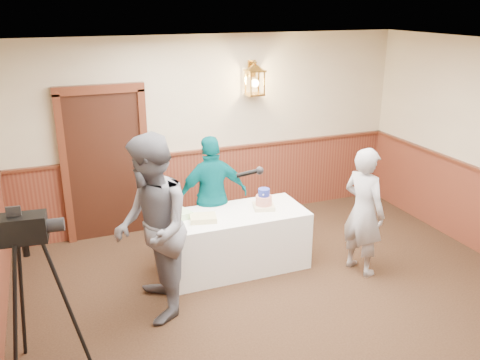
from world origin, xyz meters
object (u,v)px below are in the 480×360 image
object	(u,v)px
sheet_cake_yellow	(203,218)
interviewer	(152,229)
display_table	(234,240)
tv_camera_rig	(35,307)
baker	(364,211)
assistant_p	(213,197)
tiered_cake	(264,201)
sheet_cake_green	(175,215)

from	to	relation	value
sheet_cake_yellow	interviewer	size ratio (longest dim) A/B	0.15
interviewer	display_table	bearing A→B (deg)	124.31
interviewer	tv_camera_rig	world-z (taller)	interviewer
interviewer	baker	xyz separation A→B (m)	(2.60, -0.02, -0.20)
display_table	sheet_cake_yellow	size ratio (longest dim) A/B	5.82
display_table	assistant_p	size ratio (longest dim) A/B	1.10
display_table	tiered_cake	size ratio (longest dim) A/B	5.76
tiered_cake	sheet_cake_green	xyz separation A→B (m)	(-1.12, 0.11, -0.06)
baker	assistant_p	distance (m)	1.93
baker	assistant_p	size ratio (longest dim) A/B	0.99
sheet_cake_green	baker	distance (m)	2.30
tiered_cake	sheet_cake_yellow	size ratio (longest dim) A/B	1.01
sheet_cake_yellow	assistant_p	size ratio (longest dim) A/B	0.19
display_table	sheet_cake_green	distance (m)	0.84
baker	tv_camera_rig	bearing A→B (deg)	82.38
tv_camera_rig	baker	bearing A→B (deg)	14.20
tiered_cake	sheet_cake_green	distance (m)	1.13
sheet_cake_green	interviewer	bearing A→B (deg)	-120.19
interviewer	baker	bearing A→B (deg)	94.94
sheet_cake_yellow	sheet_cake_green	distance (m)	0.35
tiered_cake	sheet_cake_green	size ratio (longest dim) A/B	0.92
display_table	baker	distance (m)	1.64
tv_camera_rig	assistant_p	bearing A→B (deg)	43.03
interviewer	assistant_p	size ratio (longest dim) A/B	1.23
display_table	assistant_p	distance (m)	0.65
sheet_cake_green	baker	xyz separation A→B (m)	(2.16, -0.77, 0.02)
display_table	sheet_cake_green	size ratio (longest dim) A/B	5.28
assistant_p	baker	bearing A→B (deg)	144.08
baker	sheet_cake_green	bearing A→B (deg)	54.22
sheet_cake_yellow	sheet_cake_green	bearing A→B (deg)	146.53
tiered_cake	baker	xyz separation A→B (m)	(1.04, -0.66, -0.05)
display_table	baker	xyz separation A→B (m)	(1.44, -0.66, 0.43)
baker	sheet_cake_yellow	bearing A→B (deg)	56.67
tiered_cake	tv_camera_rig	distance (m)	3.00
sheet_cake_yellow	baker	world-z (taller)	baker
tiered_cake	assistant_p	distance (m)	0.70
sheet_cake_yellow	sheet_cake_green	size ratio (longest dim) A/B	0.91
sheet_cake_yellow	sheet_cake_green	xyz separation A→B (m)	(-0.29, 0.19, 0.01)
display_table	tiered_cake	world-z (taller)	tiered_cake
display_table	sheet_cake_green	bearing A→B (deg)	171.16
assistant_p	tv_camera_rig	size ratio (longest dim) A/B	1.03
sheet_cake_yellow	tv_camera_rig	bearing A→B (deg)	-148.97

